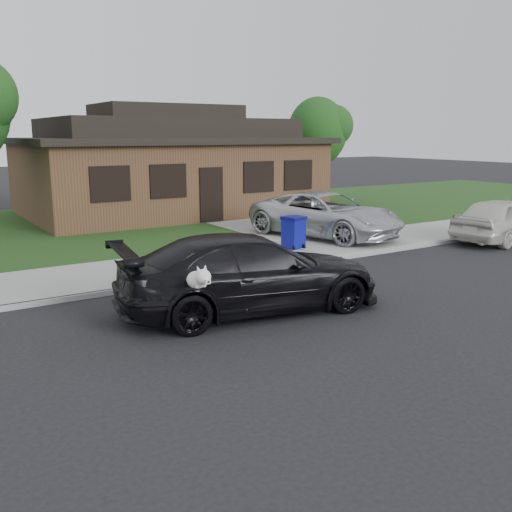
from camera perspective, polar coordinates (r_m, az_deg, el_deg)
ground at (r=11.39m, az=4.07°, el=-6.03°), size 120.00×120.00×0.00m
sidewalk at (r=15.52m, az=-6.99°, el=-0.94°), size 60.00×3.00×0.12m
curb at (r=14.22m, az=-4.36°, el=-2.09°), size 60.00×0.12×0.12m
lawn at (r=22.88m, az=-15.74°, el=2.92°), size 60.00×13.00×0.13m
driveway at (r=22.72m, az=1.19°, el=3.32°), size 4.50×13.00×0.14m
sedan at (r=11.50m, az=-0.58°, el=-1.72°), size 5.70×3.01×1.57m
minivan at (r=19.37m, az=7.01°, el=4.13°), size 3.72×5.78×1.48m
white_compact at (r=20.79m, az=23.51°, el=3.37°), size 4.53×2.26×1.48m
recycling_bin at (r=17.40m, az=3.78°, el=2.41°), size 0.70×0.70×0.98m
house at (r=25.92m, az=-8.77°, el=8.86°), size 12.60×8.60×4.65m
tree_1 at (r=29.65m, az=6.50°, el=12.37°), size 3.15×3.00×5.25m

